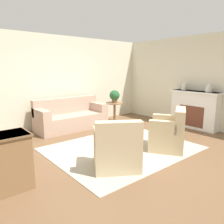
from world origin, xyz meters
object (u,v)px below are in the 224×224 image
(vase_mantel_near, at_px, (184,87))
(vase_mantel_far, at_px, (209,89))
(couch, at_px, (71,118))
(ottoman_table, at_px, (123,134))
(armchair_left, at_px, (117,149))
(potted_plant_on_side_table, at_px, (115,96))
(side_table, at_px, (115,109))
(armchair_right, at_px, (169,133))

(vase_mantel_near, bearing_deg, vase_mantel_far, -90.00)
(couch, relative_size, ottoman_table, 2.55)
(armchair_left, xyz_separation_m, potted_plant_on_side_table, (2.29, 2.75, 0.53))
(ottoman_table, height_order, potted_plant_on_side_table, potted_plant_on_side_table)
(couch, relative_size, side_table, 3.16)
(armchair_left, distance_m, armchair_right, 1.56)
(couch, distance_m, vase_mantel_near, 3.64)
(couch, relative_size, potted_plant_on_side_table, 5.03)
(couch, xyz_separation_m, ottoman_table, (0.17, -2.16, -0.05))
(ottoman_table, bearing_deg, side_table, 54.57)
(couch, bearing_deg, vase_mantel_far, -43.06)
(vase_mantel_near, height_order, potted_plant_on_side_table, vase_mantel_near)
(armchair_right, distance_m, vase_mantel_far, 2.29)
(armchair_right, bearing_deg, couch, 105.60)
(couch, relative_size, vase_mantel_near, 8.06)
(armchair_right, xyz_separation_m, side_table, (0.73, 2.75, 0.09))
(side_table, xyz_separation_m, vase_mantel_near, (1.38, -1.74, 0.78))
(armchair_right, bearing_deg, armchair_left, 180.00)
(armchair_left, relative_size, potted_plant_on_side_table, 2.52)
(potted_plant_on_side_table, bearing_deg, side_table, 90.00)
(armchair_right, xyz_separation_m, vase_mantel_near, (2.11, 1.02, 0.87))
(armchair_right, height_order, vase_mantel_near, vase_mantel_near)
(vase_mantel_near, height_order, vase_mantel_far, vase_mantel_near)
(side_table, bearing_deg, couch, 172.09)
(armchair_right, distance_m, vase_mantel_near, 2.50)
(couch, height_order, ottoman_table, couch)
(armchair_left, relative_size, ottoman_table, 1.28)
(armchair_left, xyz_separation_m, armchair_right, (1.56, 0.00, 0.00))
(vase_mantel_near, bearing_deg, couch, 146.40)
(armchair_left, relative_size, armchair_right, 1.00)
(couch, xyz_separation_m, armchair_right, (0.83, -2.97, 0.03))
(couch, relative_size, armchair_right, 1.99)
(armchair_right, height_order, ottoman_table, armchair_right)
(armchair_left, height_order, potted_plant_on_side_table, potted_plant_on_side_table)
(side_table, height_order, potted_plant_on_side_table, potted_plant_on_side_table)
(side_table, xyz_separation_m, potted_plant_on_side_table, (0.00, -0.00, 0.44))
(vase_mantel_near, bearing_deg, armchair_right, -154.25)
(side_table, distance_m, potted_plant_on_side_table, 0.44)
(ottoman_table, relative_size, potted_plant_on_side_table, 1.97)
(potted_plant_on_side_table, bearing_deg, armchair_left, -129.72)
(couch, height_order, armchair_left, armchair_left)
(armchair_right, height_order, vase_mantel_far, vase_mantel_far)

